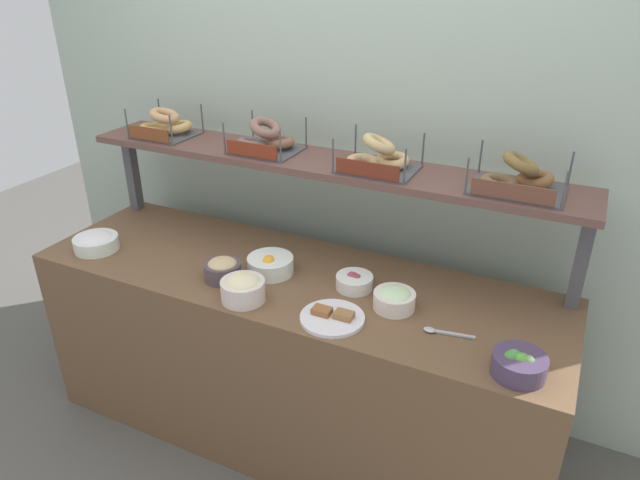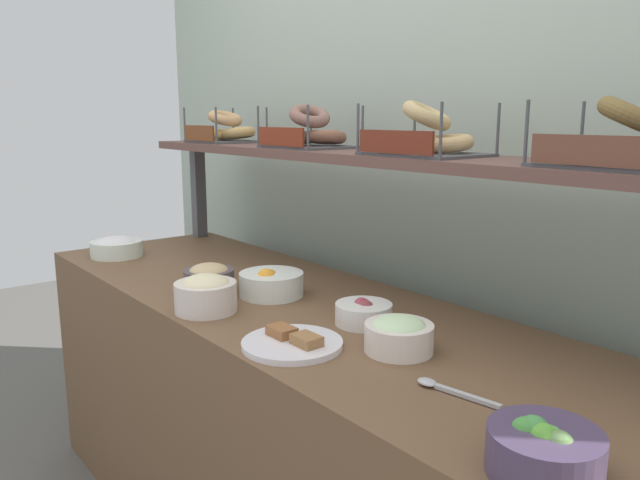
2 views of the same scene
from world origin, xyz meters
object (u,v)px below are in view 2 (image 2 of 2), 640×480
bagel_basket_sesame (225,131)px  bagel_basket_cinnamon_raisin (626,145)px  bowl_veggie_mix (544,450)px  bowl_potato_salad (206,293)px  bowl_beet_salad (364,312)px  serving_plate_white (292,343)px  bowl_hummus (209,278)px  serving_spoon_near_plate (445,388)px  bagel_basket_poppy (309,133)px  bagel_basket_plain (425,138)px  bowl_scallion_spread (399,334)px  bowl_cream_cheese (117,247)px  bowl_fruit_salad (271,283)px

bagel_basket_sesame → bagel_basket_cinnamon_raisin: size_ratio=0.83×
bowl_veggie_mix → bowl_potato_salad: 1.03m
bowl_beet_salad → serving_plate_white: (0.02, -0.24, -0.02)m
bowl_hummus → serving_plate_white: 0.54m
bowl_hummus → serving_spoon_near_plate: 0.92m
serving_plate_white → bagel_basket_poppy: (-0.55, 0.48, 0.47)m
bagel_basket_sesame → bagel_basket_plain: bearing=-0.5°
bowl_scallion_spread → bowl_veggie_mix: bowl_veggie_mix is taller
bowl_hummus → bowl_cream_cheese: bearing=-177.0°
bowl_scallion_spread → serving_plate_white: bearing=-135.5°
bowl_cream_cheese → bagel_basket_cinnamon_raisin: (1.72, 0.43, 0.44)m
bowl_veggie_mix → bagel_basket_sesame: (-1.76, 0.49, 0.44)m
bowl_potato_salad → bowl_beet_salad: bearing=37.3°
serving_plate_white → bagel_basket_sesame: (-1.10, 0.48, 0.47)m
bowl_veggie_mix → bagel_basket_poppy: bearing=157.8°
bowl_veggie_mix → bowl_potato_salad: (-1.03, -0.01, 0.01)m
bowl_cream_cheese → bowl_hummus: bearing=3.0°
bowl_scallion_spread → serving_spoon_near_plate: 0.22m
bowl_beet_salad → bowl_veggie_mix: (0.68, -0.26, 0.01)m
bowl_veggie_mix → bagel_basket_sesame: 1.88m
bowl_potato_salad → bagel_basket_plain: size_ratio=0.57×
bagel_basket_sesame → serving_spoon_near_plate: bearing=-14.6°
bowl_potato_salad → bowl_hummus: bearing=148.3°
bowl_beet_salad → bowl_hummus: bowl_hummus is taller
bowl_veggie_mix → bagel_basket_cinnamon_raisin: size_ratio=0.52×
bowl_scallion_spread → bowl_fruit_salad: size_ratio=0.82×
bowl_potato_salad → bowl_scallion_spread: bearing=20.2°
bowl_fruit_salad → bagel_basket_plain: bagel_basket_plain is taller
bowl_fruit_salad → bagel_basket_plain: bearing=36.4°
bowl_fruit_salad → bowl_potato_salad: bearing=-87.0°
bagel_basket_poppy → bowl_cream_cheese: bearing=-146.0°
bowl_fruit_salad → bowl_scallion_spread: bearing=-2.7°
bagel_basket_cinnamon_raisin → serving_spoon_near_plate: bearing=-109.5°
bowl_veggie_mix → bowl_fruit_salad: (-1.04, 0.22, -0.00)m
bowl_scallion_spread → bagel_basket_poppy: bagel_basket_poppy is taller
bowl_hummus → bagel_basket_sesame: 0.82m
bowl_cream_cheese → bagel_basket_plain: (1.18, 0.43, 0.44)m
bowl_fruit_salad → bowl_potato_salad: (0.01, -0.23, 0.01)m
bagel_basket_plain → bagel_basket_sesame: bearing=179.5°
bowl_potato_salad → bagel_basket_sesame: (-0.73, 0.50, 0.43)m
bowl_veggie_mix → bagel_basket_cinnamon_raisin: bagel_basket_cinnamon_raisin is taller
bowl_veggie_mix → serving_spoon_near_plate: size_ratio=0.97×
bowl_beet_salad → bagel_basket_poppy: (-0.53, 0.24, 0.45)m
bowl_potato_salad → serving_plate_white: (0.37, 0.03, -0.04)m
bagel_basket_sesame → bagel_basket_plain: 1.08m
bowl_scallion_spread → bowl_hummus: size_ratio=1.03×
bowl_hummus → serving_plate_white: (0.53, -0.07, -0.03)m
bowl_potato_salad → bagel_basket_sesame: bagel_basket_sesame is taller
bowl_cream_cheese → bowl_fruit_salad: size_ratio=1.02×
bowl_scallion_spread → bowl_hummus: bearing=-172.0°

